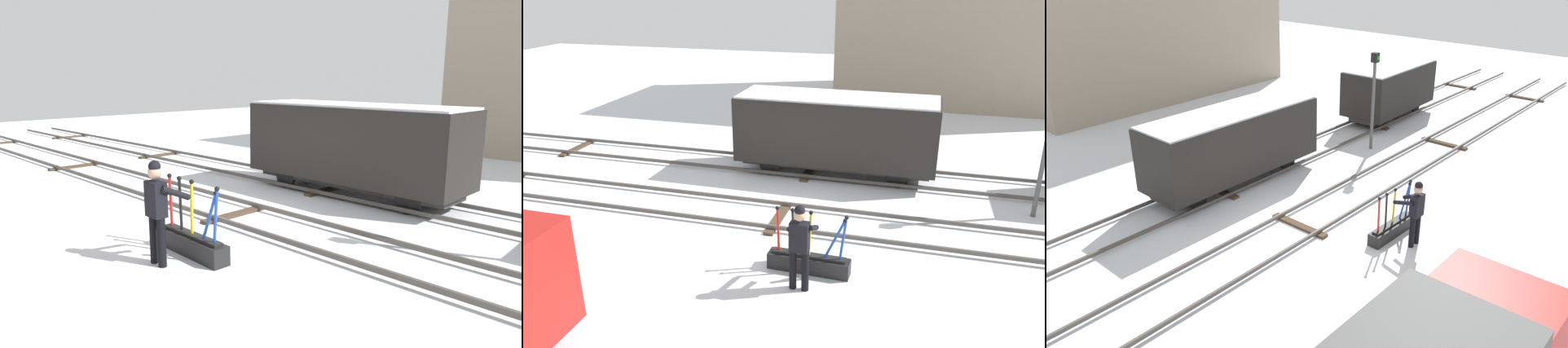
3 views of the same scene
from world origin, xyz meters
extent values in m
plane|color=silver|center=(0.00, 0.00, 0.00)|extent=(60.00, 60.00, 0.00)
cube|color=#4C4742|center=(0.00, -0.72, 0.13)|extent=(44.00, 0.07, 0.10)
cube|color=#4C4742|center=(0.00, 0.72, 0.13)|extent=(44.00, 0.07, 0.10)
cube|color=#423323|center=(0.00, 0.00, 0.04)|extent=(0.24, 1.94, 0.08)
cube|color=#4C4742|center=(0.00, 2.93, 0.13)|extent=(44.00, 0.07, 0.10)
cube|color=#4C4742|center=(0.00, 4.37, 0.13)|extent=(44.00, 0.07, 0.10)
cube|color=#423323|center=(-8.80, 3.65, 0.04)|extent=(0.24, 1.94, 0.08)
cube|color=#423323|center=(0.00, 3.65, 0.04)|extent=(0.24, 1.94, 0.08)
cube|color=black|center=(1.34, -2.27, 0.18)|extent=(1.81, 0.42, 0.36)
cube|color=black|center=(1.34, -2.27, 0.39)|extent=(1.63, 0.25, 0.06)
cylinder|color=red|center=(0.64, -2.25, 0.88)|extent=(0.09, 0.06, 1.05)
sphere|color=black|center=(0.63, -2.25, 1.41)|extent=(0.09, 0.09, 0.09)
cylinder|color=black|center=(0.98, -2.26, 0.88)|extent=(0.09, 0.06, 1.05)
sphere|color=black|center=(0.97, -2.26, 1.41)|extent=(0.09, 0.09, 0.09)
cylinder|color=yellow|center=(1.35, -2.27, 0.88)|extent=(0.09, 0.06, 1.05)
sphere|color=black|center=(1.37, -2.27, 1.41)|extent=(0.09, 0.09, 0.09)
cylinder|color=#1E47B7|center=(1.88, -2.29, 0.84)|extent=(0.47, 0.07, 0.99)
sphere|color=black|center=(2.09, -2.30, 1.32)|extent=(0.09, 0.09, 0.09)
cylinder|color=#1E47B7|center=(2.06, -2.30, 0.88)|extent=(0.17, 0.06, 1.05)
sphere|color=black|center=(2.12, -2.30, 1.40)|extent=(0.09, 0.09, 0.09)
cylinder|color=black|center=(1.17, -2.99, 0.44)|extent=(0.15, 0.15, 0.89)
cylinder|color=black|center=(1.43, -3.00, 0.44)|extent=(0.15, 0.15, 0.89)
cube|color=black|center=(1.30, -2.99, 1.20)|extent=(0.39, 0.25, 0.63)
sphere|color=tan|center=(1.30, -2.99, 1.68)|extent=(0.24, 0.24, 0.24)
sphere|color=black|center=(1.30, -2.99, 1.78)|extent=(0.22, 0.22, 0.22)
cylinder|color=black|center=(1.10, -2.70, 1.26)|extent=(0.13, 0.60, 0.26)
cylinder|color=black|center=(1.52, -2.73, 1.30)|extent=(0.13, 0.59, 0.35)
cube|color=black|center=(-1.88, -6.61, 1.83)|extent=(0.04, 1.79, 0.76)
cylinder|color=#4C4C4C|center=(6.49, 1.99, 1.71)|extent=(0.12, 0.12, 3.42)
cube|color=#2D2B28|center=(0.83, 3.65, 0.40)|extent=(5.89, 1.23, 0.20)
cube|color=black|center=(0.83, 3.65, 1.50)|extent=(6.20, 2.03, 2.00)
cube|color=white|center=(0.83, 3.65, 2.53)|extent=(6.07, 1.95, 0.06)
cylinder|color=black|center=(-1.19, 3.11, 0.35)|extent=(0.70, 0.10, 0.70)
cylinder|color=black|center=(-1.18, 4.21, 0.35)|extent=(0.70, 0.10, 0.70)
cylinder|color=black|center=(2.83, 3.09, 0.35)|extent=(0.70, 0.10, 0.70)
cylinder|color=black|center=(2.84, 4.19, 0.35)|extent=(0.70, 0.10, 0.70)
camera|label=1|loc=(8.26, -7.35, 3.28)|focal=32.93mm
camera|label=2|loc=(3.45, -11.78, 6.04)|focal=35.57mm
camera|label=3|loc=(-9.86, -8.83, 7.59)|focal=36.25mm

